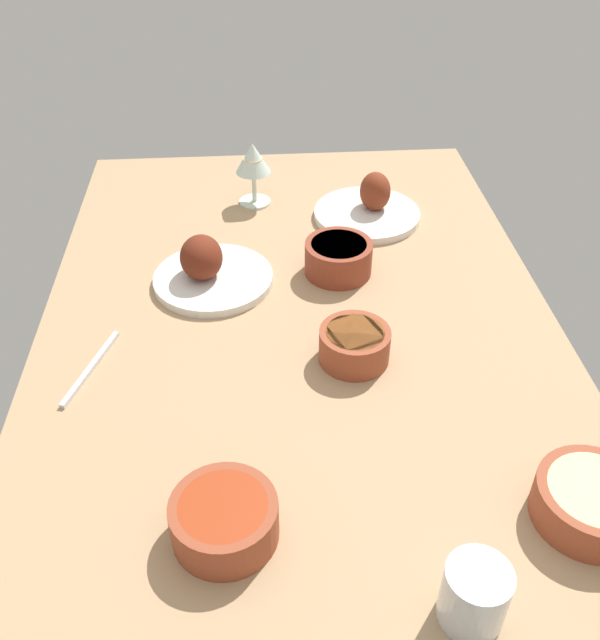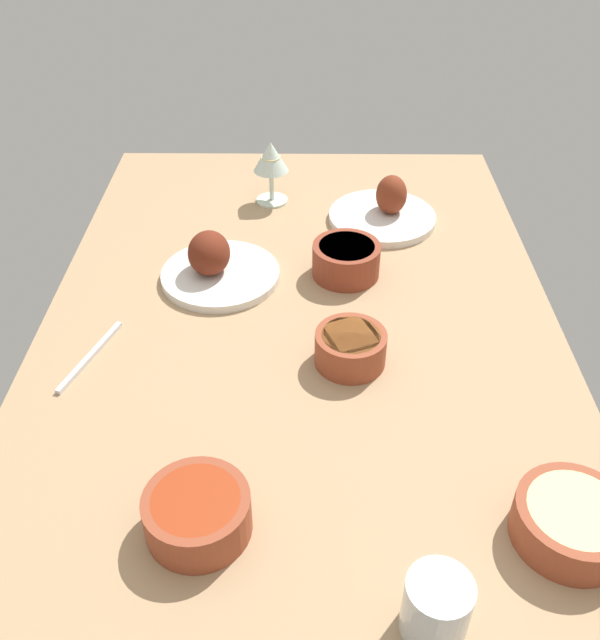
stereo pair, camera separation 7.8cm
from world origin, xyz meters
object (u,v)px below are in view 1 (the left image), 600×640
(wine_glass, at_px, (253,161))
(bowl_potatoes, at_px, (592,501))
(bowl_sauce, at_px, (224,519))
(water_tumbler, at_px, (474,595))
(bowl_soup, at_px, (354,344))
(fork_loose, at_px, (91,368))
(bowl_onions, at_px, (338,257))
(plate_center_main, at_px, (208,270))
(plate_near_viewer, at_px, (370,207))

(wine_glass, bearing_deg, bowl_potatoes, -154.81)
(bowl_sauce, distance_m, water_tumbler, 0.30)
(bowl_soup, bearing_deg, fork_loose, 89.40)
(bowl_sauce, height_order, bowl_potatoes, bowl_sauce)
(bowl_potatoes, bearing_deg, bowl_onions, 23.73)
(fork_loose, bearing_deg, bowl_sauce, 53.16)
(plate_center_main, relative_size, plate_near_viewer, 0.99)
(plate_center_main, distance_m, bowl_potatoes, 0.75)
(bowl_soup, bearing_deg, plate_near_viewer, -11.76)
(plate_center_main, relative_size, bowl_onions, 1.75)
(water_tumbler, distance_m, fork_loose, 0.67)
(bowl_onions, distance_m, fork_loose, 0.49)
(plate_center_main, bearing_deg, bowl_sauce, -176.27)
(wine_glass, xyz_separation_m, fork_loose, (-0.53, 0.27, -0.10))
(plate_center_main, xyz_separation_m, bowl_soup, (-0.24, -0.24, 0.00))
(bowl_soup, height_order, fork_loose, bowl_soup)
(plate_center_main, height_order, plate_near_viewer, same)
(wine_glass, bearing_deg, bowl_soup, -164.52)
(plate_center_main, xyz_separation_m, wine_glass, (0.30, -0.09, 0.07))
(fork_loose, bearing_deg, water_tumbler, 66.83)
(plate_center_main, distance_m, water_tumbler, 0.75)
(bowl_onions, bearing_deg, plate_center_main, 93.55)
(wine_glass, height_order, fork_loose, wine_glass)
(plate_near_viewer, distance_m, water_tumbler, 0.90)
(bowl_onions, relative_size, bowl_soup, 1.11)
(bowl_sauce, bearing_deg, bowl_soup, -32.69)
(bowl_sauce, bearing_deg, plate_near_viewer, -21.12)
(plate_center_main, bearing_deg, bowl_potatoes, -138.44)
(bowl_sauce, relative_size, wine_glass, 0.96)
(plate_center_main, height_order, bowl_soup, plate_center_main)
(bowl_onions, height_order, fork_loose, bowl_onions)
(plate_near_viewer, relative_size, bowl_sauce, 1.68)
(plate_near_viewer, relative_size, bowl_onions, 1.77)
(bowl_potatoes, bearing_deg, plate_near_viewer, 11.67)
(bowl_onions, relative_size, bowl_sauce, 0.95)
(bowl_soup, bearing_deg, plate_center_main, 45.60)
(bowl_onions, distance_m, bowl_sauce, 0.61)
(plate_near_viewer, xyz_separation_m, water_tumbler, (-0.90, 0.02, 0.02))
(plate_center_main, distance_m, bowl_onions, 0.24)
(bowl_soup, height_order, water_tumbler, water_tumbler)
(bowl_potatoes, height_order, wine_glass, wine_glass)
(bowl_soup, bearing_deg, water_tumbler, -170.88)
(bowl_sauce, distance_m, bowl_potatoes, 0.46)
(water_tumbler, height_order, fork_loose, water_tumbler)
(bowl_potatoes, bearing_deg, water_tumbler, 122.86)
(fork_loose, bearing_deg, plate_center_main, 160.95)
(bowl_onions, xyz_separation_m, fork_loose, (-0.25, 0.43, -0.03))
(bowl_soup, bearing_deg, wine_glass, 15.48)
(plate_near_viewer, distance_m, wine_glass, 0.27)
(plate_center_main, distance_m, wine_glass, 0.32)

